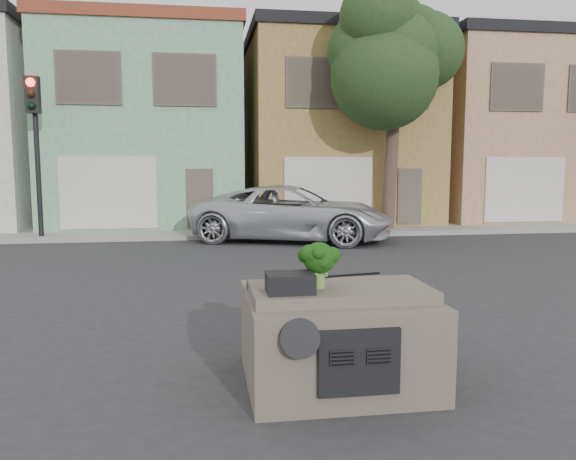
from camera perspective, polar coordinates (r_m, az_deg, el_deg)
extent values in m
plane|color=#303033|center=(9.36, 0.54, -8.29)|extent=(120.00, 120.00, 0.00)
cube|color=gray|center=(19.61, -4.37, -0.13)|extent=(40.00, 3.00, 0.15)
cube|color=#7EB08A|center=(23.54, -13.87, 9.87)|extent=(7.20, 8.20, 7.55)
cube|color=olive|center=(24.08, 4.49, 9.97)|extent=(7.20, 8.20, 7.55)
cube|color=tan|center=(26.79, 20.52, 9.25)|extent=(7.20, 8.20, 7.55)
imported|color=silver|center=(17.74, 0.50, -1.09)|extent=(6.88, 4.85, 1.74)
cube|color=black|center=(19.10, -24.18, 6.56)|extent=(0.40, 0.40, 5.10)
cube|color=#25401D|center=(19.88, 10.52, 11.93)|extent=(4.40, 4.00, 8.50)
cube|color=#62574C|center=(6.37, 4.94, -10.35)|extent=(2.00, 1.80, 1.12)
cube|color=black|center=(5.76, 0.20, -5.38)|extent=(0.48, 0.38, 0.20)
cube|color=black|center=(6.66, 6.57, -4.55)|extent=(0.69, 0.15, 0.02)
cube|color=#12360B|center=(5.96, 3.15, -3.52)|extent=(0.52, 0.52, 0.50)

